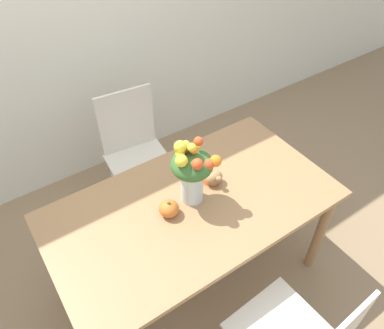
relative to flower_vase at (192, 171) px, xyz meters
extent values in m
plane|color=#8E7556|center=(-0.02, -0.03, -0.94)|extent=(12.00, 12.00, 0.00)
cube|color=silver|center=(-0.02, 1.36, 0.41)|extent=(8.00, 0.06, 2.70)
cube|color=#9E754C|center=(-0.02, -0.03, -0.22)|extent=(1.54, 0.85, 0.03)
cylinder|color=#9E754C|center=(0.69, -0.40, -0.59)|extent=(0.06, 0.06, 0.71)
cylinder|color=#9E754C|center=(-0.73, 0.33, -0.59)|extent=(0.06, 0.06, 0.71)
cylinder|color=#9E754C|center=(0.69, 0.33, -0.59)|extent=(0.06, 0.06, 0.71)
cylinder|color=silver|center=(0.00, 0.00, -0.10)|extent=(0.12, 0.12, 0.20)
cylinder|color=silver|center=(0.00, 0.00, -0.16)|extent=(0.11, 0.11, 0.09)
cylinder|color=#38662D|center=(0.02, 0.00, -0.07)|extent=(0.01, 0.01, 0.24)
cylinder|color=#38662D|center=(0.01, 0.02, -0.07)|extent=(0.00, 0.01, 0.24)
cylinder|color=#38662D|center=(-0.02, 0.02, -0.07)|extent=(0.01, 0.01, 0.24)
cylinder|color=#38662D|center=(-0.02, -0.01, -0.07)|extent=(0.01, 0.00, 0.24)
cylinder|color=#38662D|center=(0.01, -0.02, -0.07)|extent=(0.00, 0.01, 0.24)
ellipsoid|color=#38662D|center=(0.00, 0.00, 0.04)|extent=(0.22, 0.22, 0.13)
sphere|color=yellow|center=(-0.07, -0.01, 0.11)|extent=(0.06, 0.06, 0.06)
sphere|color=#D64C23|center=(-0.01, 0.05, 0.13)|extent=(0.06, 0.06, 0.06)
sphere|color=#AD9E33|center=(0.06, 0.05, 0.08)|extent=(0.04, 0.04, 0.04)
sphere|color=#D64C23|center=(0.05, 0.02, 0.15)|extent=(0.05, 0.05, 0.05)
sphere|color=#AD9E33|center=(-0.01, 0.03, 0.15)|extent=(0.05, 0.05, 0.05)
sphere|color=yellow|center=(-0.04, 0.04, 0.15)|extent=(0.06, 0.06, 0.06)
sphere|color=#D64C23|center=(0.05, -0.07, 0.07)|extent=(0.06, 0.06, 0.06)
sphere|color=orange|center=(0.01, 0.00, 0.14)|extent=(0.05, 0.05, 0.05)
sphere|color=yellow|center=(0.00, 0.00, 0.15)|extent=(0.04, 0.04, 0.04)
sphere|color=orange|center=(0.09, -0.07, 0.08)|extent=(0.06, 0.06, 0.06)
sphere|color=#D64C23|center=(-0.02, -0.07, 0.11)|extent=(0.06, 0.06, 0.06)
sphere|color=yellow|center=(-0.05, 0.03, 0.12)|extent=(0.05, 0.05, 0.05)
ellipsoid|color=orange|center=(-0.16, -0.02, -0.16)|extent=(0.10, 0.10, 0.08)
cylinder|color=brown|center=(-0.16, -0.02, -0.12)|extent=(0.01, 0.01, 0.02)
ellipsoid|color=#A87A4C|center=(0.16, 0.02, -0.17)|extent=(0.10, 0.08, 0.08)
cone|color=#C64C23|center=(0.16, 0.05, -0.16)|extent=(0.10, 0.10, 0.09)
sphere|color=#A87A4C|center=(0.16, -0.02, -0.14)|extent=(0.03, 0.03, 0.03)
cube|color=silver|center=(0.02, 0.68, -0.50)|extent=(0.46, 0.46, 0.02)
cylinder|color=silver|center=(-0.16, 0.53, -0.73)|extent=(0.04, 0.04, 0.43)
cylinder|color=silver|center=(0.18, 0.49, -0.73)|extent=(0.04, 0.04, 0.43)
cylinder|color=silver|center=(-0.13, 0.87, -0.73)|extent=(0.04, 0.04, 0.43)
cylinder|color=silver|center=(0.21, 0.83, -0.73)|extent=(0.04, 0.04, 0.43)
cube|color=silver|center=(0.04, 0.88, -0.25)|extent=(0.40, 0.06, 0.48)
cylinder|color=silver|center=(0.18, -0.56, -0.73)|extent=(0.04, 0.04, 0.43)
camera|label=1|loc=(-0.75, -1.11, 1.31)|focal=35.00mm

